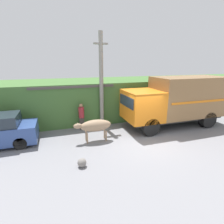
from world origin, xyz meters
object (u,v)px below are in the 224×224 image
object	(u,v)px
pedestrian_on_hill	(81,115)
utility_pole	(101,80)
cargo_truck	(178,100)
roadside_rock	(82,163)
brown_cow	(95,126)

from	to	relation	value
pedestrian_on_hill	utility_pole	xyz separation A→B (m)	(1.44, 0.17, 2.23)
utility_pole	cargo_truck	bearing A→B (deg)	-17.03
roadside_rock	utility_pole	bearing A→B (deg)	65.11
brown_cow	pedestrian_on_hill	xyz separation A→B (m)	(-0.44, 2.06, 0.05)
brown_cow	roadside_rock	bearing A→B (deg)	-115.95
utility_pole	roadside_rock	xyz separation A→B (m)	(-2.12, -4.57, -3.00)
cargo_truck	utility_pole	distance (m)	5.37
cargo_truck	pedestrian_on_hill	distance (m)	6.61
cargo_truck	roadside_rock	size ratio (longest dim) A/B	18.75
pedestrian_on_hill	roadside_rock	xyz separation A→B (m)	(-0.69, -4.40, -0.77)
pedestrian_on_hill	utility_pole	world-z (taller)	utility_pole
utility_pole	roadside_rock	distance (m)	5.87
brown_cow	utility_pole	bearing A→B (deg)	65.71
roadside_rock	brown_cow	bearing A→B (deg)	64.30
cargo_truck	brown_cow	xyz separation A→B (m)	(-5.97, -0.71, -0.95)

